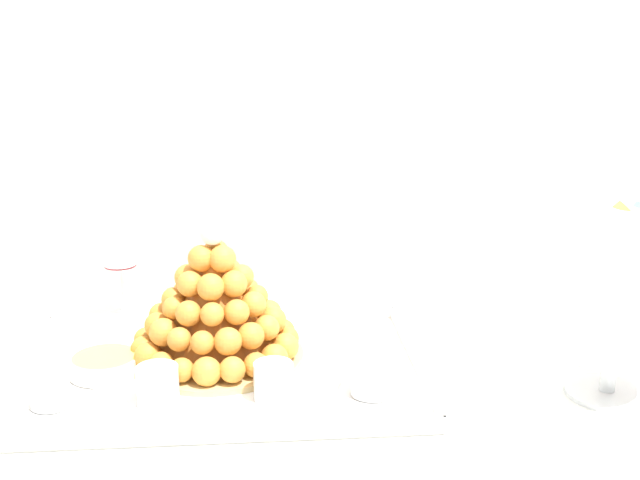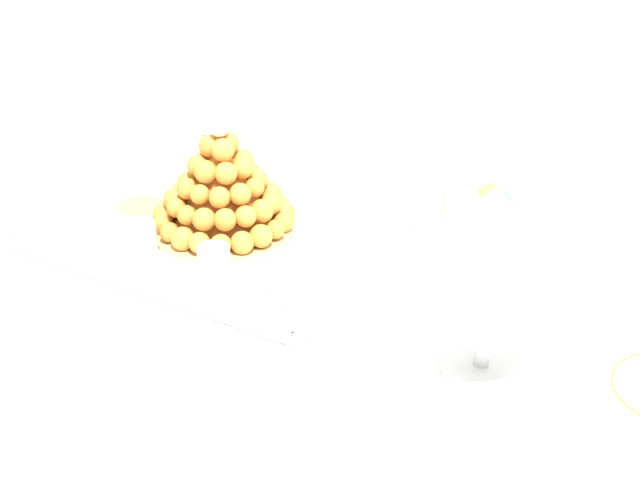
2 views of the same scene
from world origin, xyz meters
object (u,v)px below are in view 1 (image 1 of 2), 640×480
at_px(croquembouche, 216,309).
at_px(dessert_cup_mid_right, 372,376).
at_px(dessert_cup_centre, 273,383).
at_px(dessert_cup_left, 49,387).
at_px(creme_brulee_ramekin, 105,364).
at_px(wine_glass, 120,254).
at_px(dessert_cup_mid_left, 158,387).
at_px(macaron_goblet, 619,279).
at_px(serving_tray, 220,372).

distance_m(croquembouche, dessert_cup_mid_right, 0.25).
distance_m(dessert_cup_centre, dessert_cup_mid_right, 0.13).
bearing_deg(dessert_cup_left, creme_brulee_ramekin, 59.84).
bearing_deg(wine_glass, dessert_cup_mid_right, -41.46).
bearing_deg(dessert_cup_mid_left, dessert_cup_centre, 0.29).
distance_m(dessert_cup_mid_left, wine_glass, 0.36).
distance_m(dessert_cup_mid_right, creme_brulee_ramekin, 0.37).
bearing_deg(dessert_cup_mid_left, macaron_goblet, -0.80).
relative_size(serving_tray, dessert_cup_left, 10.50).
distance_m(macaron_goblet, wine_glass, 0.77).
height_order(dessert_cup_mid_right, creme_brulee_ramekin, dessert_cup_mid_right).
height_order(croquembouche, wine_glass, croquembouche).
distance_m(creme_brulee_ramekin, macaron_goblet, 0.70).
distance_m(dessert_cup_left, dessert_cup_mid_right, 0.41).
distance_m(croquembouche, dessert_cup_left, 0.25).
bearing_deg(dessert_cup_mid_right, creme_brulee_ramekin, 165.81).
distance_m(dessert_cup_mid_left, dessert_cup_mid_right, 0.28).
bearing_deg(serving_tray, macaron_goblet, -10.99).
relative_size(dessert_cup_mid_left, dessert_cup_mid_right, 0.94).
bearing_deg(dessert_cup_centre, creme_brulee_ramekin, 157.34).
relative_size(dessert_cup_mid_right, creme_brulee_ramekin, 0.58).
xyz_separation_m(dessert_cup_centre, creme_brulee_ramekin, (-0.23, 0.10, -0.01)).
bearing_deg(croquembouche, wine_glass, 129.61).
bearing_deg(wine_glass, dessert_cup_mid_left, -74.17).
bearing_deg(dessert_cup_mid_right, macaron_goblet, -2.60).
bearing_deg(creme_brulee_ramekin, dessert_cup_left, -120.16).
height_order(creme_brulee_ramekin, wine_glass, wine_glass).
height_order(croquembouche, dessert_cup_mid_right, croquembouche).
bearing_deg(creme_brulee_ramekin, croquembouche, 14.19).
bearing_deg(dessert_cup_centre, dessert_cup_mid_left, -179.71).
bearing_deg(wine_glass, creme_brulee_ramekin, -87.32).
relative_size(serving_tray, dessert_cup_centre, 10.95).
bearing_deg(dessert_cup_centre, dessert_cup_left, 178.91).
distance_m(dessert_cup_mid_right, wine_glass, 0.50).
bearing_deg(dessert_cup_mid_left, creme_brulee_ramekin, 130.73).
bearing_deg(croquembouche, dessert_cup_centre, -60.00).
height_order(dessert_cup_mid_right, wine_glass, wine_glass).
bearing_deg(dessert_cup_centre, wine_glass, 125.98).
bearing_deg(dessert_cup_mid_left, dessert_cup_left, 177.42).
bearing_deg(serving_tray, creme_brulee_ramekin, 178.13).
xyz_separation_m(dessert_cup_centre, wine_glass, (-0.24, 0.33, 0.08)).
xyz_separation_m(serving_tray, macaron_goblet, (0.52, -0.10, 0.16)).
height_order(serving_tray, dessert_cup_mid_right, dessert_cup_mid_right).
distance_m(serving_tray, creme_brulee_ramekin, 0.16).
xyz_separation_m(serving_tray, creme_brulee_ramekin, (-0.16, 0.01, 0.02)).
xyz_separation_m(dessert_cup_centre, dessert_cup_mid_right, (0.13, 0.01, 0.00)).
relative_size(croquembouche, dessert_cup_mid_left, 4.68).
xyz_separation_m(serving_tray, croquembouche, (-0.01, 0.04, 0.08)).
relative_size(dessert_cup_mid_left, wine_glass, 0.35).
xyz_separation_m(dessert_cup_left, creme_brulee_ramekin, (0.05, 0.09, -0.01)).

